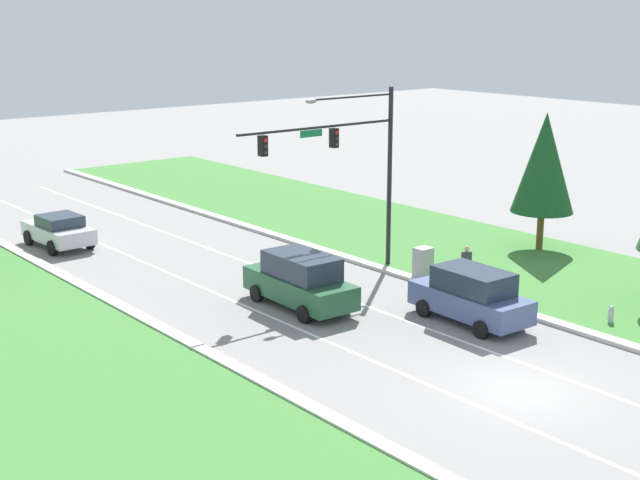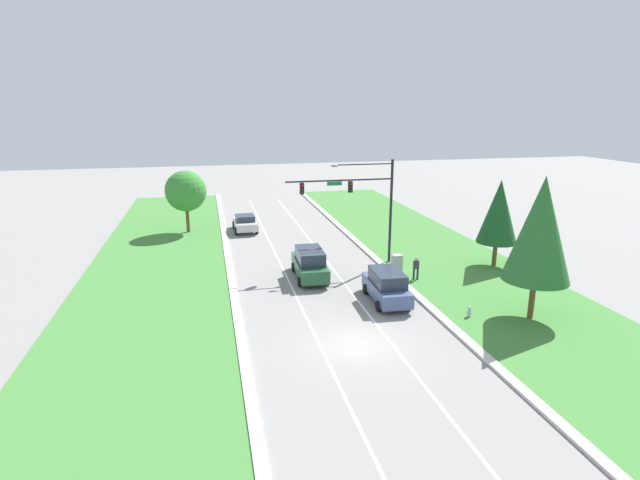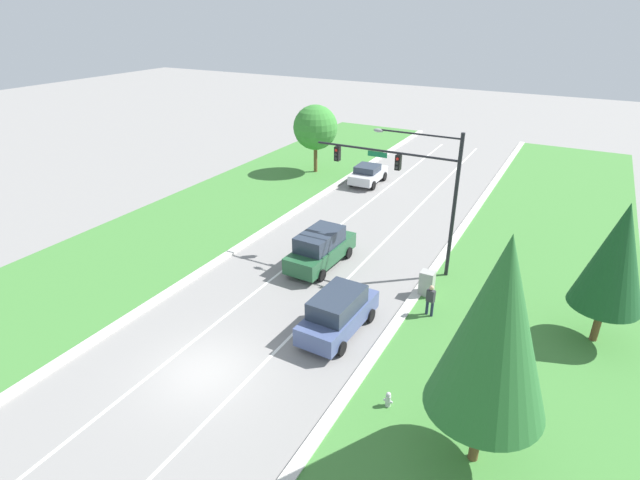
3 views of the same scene
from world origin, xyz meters
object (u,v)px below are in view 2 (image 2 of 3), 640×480
at_px(pedestrian, 416,268).
at_px(forest_suv, 310,263).
at_px(silver_sedan, 245,223).
at_px(traffic_signal_mast, 362,196).
at_px(fire_hydrant, 469,312).
at_px(conifer_far_right_tree, 540,229).
at_px(utility_cabinet, 397,264).
at_px(conifer_near_right_tree, 499,212).
at_px(slate_blue_suv, 387,286).
at_px(oak_near_left_tree, 186,191).

bearing_deg(pedestrian, forest_suv, -4.86).
xyz_separation_m(forest_suv, silver_sedan, (-3.37, 14.49, -0.23)).
distance_m(traffic_signal_mast, fire_hydrant, 12.26).
bearing_deg(fire_hydrant, pedestrian, 94.13).
relative_size(traffic_signal_mast, silver_sedan, 1.87).
relative_size(forest_suv, conifer_far_right_tree, 0.63).
relative_size(utility_cabinet, conifer_near_right_tree, 0.21).
xyz_separation_m(slate_blue_suv, oak_near_left_tree, (-12.40, 20.33, 2.97)).
xyz_separation_m(traffic_signal_mast, conifer_far_right_tree, (6.44, -11.65, -0.04)).
distance_m(slate_blue_suv, oak_near_left_tree, 24.00).
xyz_separation_m(slate_blue_suv, utility_cabinet, (2.57, 4.92, -0.33)).
bearing_deg(pedestrian, conifer_near_right_tree, -155.30).
distance_m(slate_blue_suv, utility_cabinet, 5.56).
height_order(traffic_signal_mast, slate_blue_suv, traffic_signal_mast).
bearing_deg(silver_sedan, fire_hydrant, -66.69).
xyz_separation_m(pedestrian, oak_near_left_tree, (-15.67, 17.18, 3.05)).
height_order(slate_blue_suv, conifer_far_right_tree, conifer_far_right_tree).
bearing_deg(fire_hydrant, conifer_far_right_tree, -14.96).
relative_size(traffic_signal_mast, utility_cabinet, 5.85).
bearing_deg(slate_blue_suv, fire_hydrant, -39.77).
relative_size(forest_suv, utility_cabinet, 3.71).
height_order(pedestrian, conifer_far_right_tree, conifer_far_right_tree).
relative_size(forest_suv, pedestrian, 3.01).
height_order(pedestrian, fire_hydrant, pedestrian).
height_order(slate_blue_suv, fire_hydrant, slate_blue_suv).
bearing_deg(pedestrian, utility_cabinet, -56.31).
relative_size(slate_blue_suv, forest_suv, 0.92).
bearing_deg(oak_near_left_tree, pedestrian, -47.63).
relative_size(slate_blue_suv, conifer_near_right_tree, 0.72).
height_order(conifer_near_right_tree, oak_near_left_tree, conifer_near_right_tree).
distance_m(silver_sedan, oak_near_left_tree, 6.18).
xyz_separation_m(utility_cabinet, pedestrian, (0.71, -1.77, 0.25)).
height_order(forest_suv, silver_sedan, forest_suv).
relative_size(fire_hydrant, oak_near_left_tree, 0.12).
xyz_separation_m(conifer_near_right_tree, oak_near_left_tree, (-22.64, 15.60, -0.22)).
height_order(silver_sedan, pedestrian, pedestrian).
bearing_deg(slate_blue_suv, silver_sedan, 111.97).
xyz_separation_m(traffic_signal_mast, utility_cabinet, (1.95, -2.49, -4.59)).
relative_size(fire_hydrant, conifer_far_right_tree, 0.09).
bearing_deg(utility_cabinet, oak_near_left_tree, 134.15).
height_order(silver_sedan, utility_cabinet, silver_sedan).
relative_size(pedestrian, conifer_far_right_tree, 0.21).
height_order(silver_sedan, conifer_near_right_tree, conifer_near_right_tree).
bearing_deg(fire_hydrant, conifer_near_right_tree, 51.28).
bearing_deg(conifer_far_right_tree, silver_sedan, 120.55).
relative_size(forest_suv, oak_near_left_tree, 0.86).
bearing_deg(conifer_near_right_tree, silver_sedan, 139.14).
xyz_separation_m(pedestrian, conifer_near_right_tree, (6.97, 1.59, 3.26)).
relative_size(silver_sedan, utility_cabinet, 3.12).
distance_m(traffic_signal_mast, utility_cabinet, 5.57).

